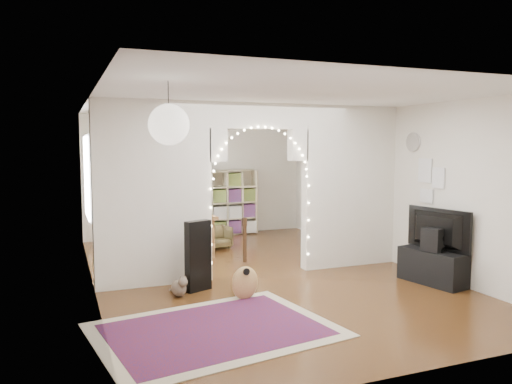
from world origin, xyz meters
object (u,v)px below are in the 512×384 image
object	(u,v)px
bookcase	(226,203)
dining_table	(181,220)
acoustic_guitar	(245,269)
floor_speaker	(435,256)
media_console	(432,267)
dining_chair_left	(218,237)
dining_chair_right	(199,231)

from	to	relation	value
bookcase	dining_table	size ratio (longest dim) A/B	1.23
acoustic_guitar	floor_speaker	world-z (taller)	acoustic_guitar
bookcase	media_console	bearing A→B (deg)	-96.19
media_console	dining_table	distance (m)	4.40
floor_speaker	dining_chair_left	world-z (taller)	floor_speaker
media_console	floor_speaker	bearing A→B (deg)	-99.80
bookcase	dining_table	distance (m)	2.34
media_console	dining_table	world-z (taller)	dining_table
floor_speaker	dining_chair_right	distance (m)	5.10
dining_chair_left	acoustic_guitar	bearing A→B (deg)	-111.06
dining_chair_left	bookcase	bearing A→B (deg)	55.45
bookcase	dining_table	xyz separation A→B (m)	(-1.46, -1.83, -0.06)
floor_speaker	dining_table	world-z (taller)	floor_speaker
acoustic_guitar	dining_table	bearing A→B (deg)	83.77
dining_chair_left	dining_chair_right	bearing A→B (deg)	89.69
dining_chair_right	dining_chair_left	bearing A→B (deg)	-57.03
dining_table	acoustic_guitar	bearing A→B (deg)	-86.03
dining_chair_right	dining_table	bearing A→B (deg)	-94.25
floor_speaker	bookcase	world-z (taller)	bookcase
dining_chair_right	acoustic_guitar	bearing A→B (deg)	-73.59
dining_chair_left	dining_chair_right	size ratio (longest dim) A/B	1.03
bookcase	dining_chair_right	size ratio (longest dim) A/B	3.18
acoustic_guitar	dining_chair_left	distance (m)	3.39
acoustic_guitar	floor_speaker	size ratio (longest dim) A/B	1.11
acoustic_guitar	dining_chair_right	world-z (taller)	acoustic_guitar
acoustic_guitar	media_console	size ratio (longest dim) A/B	0.93
dining_table	dining_chair_right	distance (m)	1.60
media_console	dining_table	size ratio (longest dim) A/B	0.83
media_console	acoustic_guitar	bearing A→B (deg)	162.81
media_console	dining_chair_left	distance (m)	4.25
bookcase	dining_chair_right	xyz separation A→B (m)	(-0.75, -0.48, -0.53)
dining_chair_left	floor_speaker	bearing A→B (deg)	-68.92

